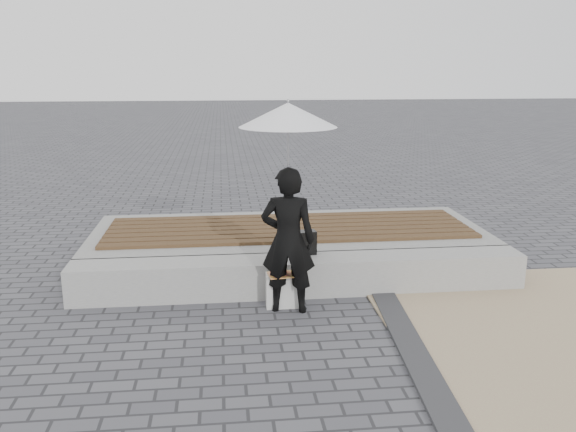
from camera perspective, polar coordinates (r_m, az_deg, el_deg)
The scene contains 10 objects.
ground at distance 5.34m, azimuth 3.49°, elevation -13.33°, with size 80.00×80.00×0.00m, color #4D4D53.
edging_band at distance 5.08m, azimuth 13.15°, elevation -14.99°, with size 0.25×5.20×0.04m, color #323235.
seating_ledge at distance 6.72m, azimuth 1.22°, elevation -5.58°, with size 5.00×0.45×0.40m, color #A3A29D.
timber_platform at distance 7.85m, azimuth 0.08°, elevation -2.66°, with size 5.00×2.00×0.40m, color gray.
timber_decking at distance 7.79m, azimuth 0.08°, elevation -1.11°, with size 4.60×1.40×0.04m, color brown, non-canonical shape.
woman at distance 6.06m, azimuth 0.00°, elevation -2.32°, with size 0.55×0.36×1.50m, color black.
parasol at distance 5.84m, azimuth 0.00°, elevation 9.50°, with size 0.95×0.95×1.21m.
handbag at distance 6.72m, azimuth 1.05°, elevation -2.57°, with size 0.38×0.13×0.27m, color black.
canvas_tote at distance 6.32m, azimuth -0.48°, elevation -7.00°, with size 0.35×0.15×0.37m, color #B7B8B3.
magazine at distance 6.21m, azimuth -0.44°, elevation -5.54°, with size 0.30×0.22×0.01m, color #F04564.
Camera 1 is at (-0.83, -4.67, 2.45)m, focal length 37.73 mm.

